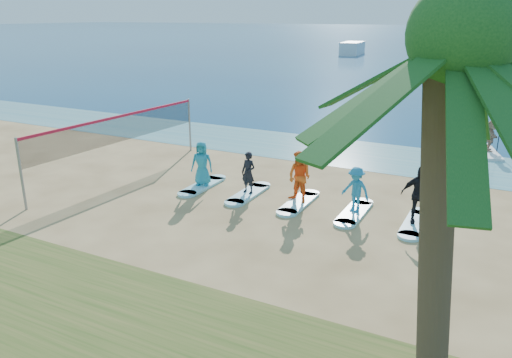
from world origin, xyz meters
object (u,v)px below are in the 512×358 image
at_px(paddleboarder, 491,136).
at_px(surfboard_4, 416,223).
at_px(palm_tree, 461,39).
at_px(paddleboard, 488,152).
at_px(student_3, 356,190).
at_px(student_4, 419,195).
at_px(student_2, 299,177).
at_px(surfboard_3, 354,213).
at_px(student_1, 248,173).
at_px(surfboard_1, 248,194).
at_px(student_0, 202,163).
at_px(volleyball_net, 119,129).
at_px(surfboard_2, 299,203).
at_px(boat_offshore_a, 352,55).
at_px(surfboard_0, 203,186).

xyz_separation_m(paddleboarder, surfboard_4, (-1.48, -10.37, -0.80)).
xyz_separation_m(palm_tree, paddleboard, (0.09, 17.92, -5.92)).
distance_m(student_3, student_4, 1.99).
height_order(student_2, student_4, student_4).
bearing_deg(palm_tree, surfboard_3, 114.12).
bearing_deg(student_1, surfboard_3, 9.08).
bearing_deg(surfboard_1, student_0, 180.00).
height_order(student_0, student_4, student_4).
distance_m(paddleboarder, surfboard_1, 12.79).
bearing_deg(surfboard_4, student_2, 180.00).
distance_m(volleyball_net, surfboard_2, 7.95).
bearing_deg(student_1, student_3, 9.08).
bearing_deg(surfboard_2, volleyball_net, -178.32).
distance_m(boat_offshore_a, student_4, 69.99).
distance_m(surfboard_2, student_3, 2.15).
relative_size(volleyball_net, surfboard_2, 4.12).
bearing_deg(student_4, surfboard_1, 167.99).
relative_size(paddleboard, student_4, 1.63).
distance_m(paddleboard, surfboard_2, 11.72).
distance_m(surfboard_3, student_3, 0.81).
xyz_separation_m(surfboard_0, student_3, (5.96, 0.00, 0.81)).
xyz_separation_m(surfboard_3, student_4, (1.99, 0.00, 0.97)).
relative_size(volleyball_net, surfboard_1, 4.12).
height_order(student_0, surfboard_3, student_0).
height_order(student_1, surfboard_3, student_1).
distance_m(student_0, surfboard_4, 8.00).
xyz_separation_m(surfboard_0, surfboard_2, (3.98, 0.00, 0.00)).
bearing_deg(surfboard_4, paddleboard, 81.88).
distance_m(student_0, surfboard_2, 4.07).
height_order(surfboard_1, student_2, student_2).
xyz_separation_m(volleyball_net, surfboard_0, (3.75, 0.23, -1.86)).
height_order(paddleboard, surfboard_3, paddleboard).
bearing_deg(student_3, surfboard_1, -165.25).
bearing_deg(student_2, surfboard_3, 14.40).
relative_size(paddleboard, surfboard_3, 1.36).
relative_size(surfboard_1, student_1, 1.44).
bearing_deg(paddleboard, paddleboarder, 0.00).
xyz_separation_m(surfboard_0, student_0, (0.00, 0.00, 0.89)).
xyz_separation_m(palm_tree, student_2, (-5.37, 7.55, -4.99)).
xyz_separation_m(palm_tree, surfboard_4, (-1.39, 7.55, -5.93)).
height_order(boat_offshore_a, student_1, student_1).
xyz_separation_m(volleyball_net, surfboard_1, (5.74, 0.23, -1.86)).
xyz_separation_m(paddleboard, student_3, (-3.47, -10.37, 0.79)).
bearing_deg(surfboard_0, student_0, 0.00).
bearing_deg(surfboard_0, surfboard_1, 0.00).
distance_m(volleyball_net, student_0, 3.88).
xyz_separation_m(surfboard_1, surfboard_3, (3.98, 0.00, 0.00)).
bearing_deg(student_1, student_0, -170.92).
relative_size(student_1, surfboard_4, 0.70).
bearing_deg(student_0, student_3, -17.72).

